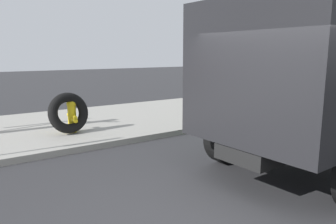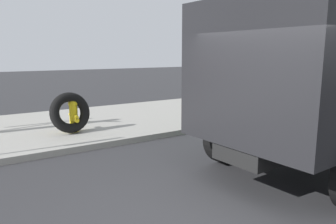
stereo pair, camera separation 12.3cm
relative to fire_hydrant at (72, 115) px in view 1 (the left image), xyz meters
name	(u,v)px [view 1 (the left image)]	position (x,y,z in m)	size (l,w,h in m)	color
sidewalk_curb	(57,128)	(-0.11, 1.10, -0.54)	(36.00, 5.00, 0.15)	#99968E
fire_hydrant	(72,115)	(0.00, 0.00, 0.00)	(0.25, 0.56, 0.88)	yellow
loose_tire	(69,113)	(-0.12, -0.09, 0.07)	(1.05, 1.05, 0.24)	black
street_light_pole	(331,18)	(11.00, -0.51, 3.01)	(0.12, 0.12, 6.96)	#595B5E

